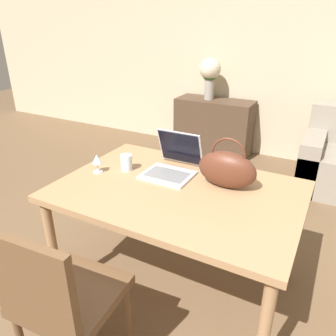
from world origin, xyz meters
name	(u,v)px	position (x,y,z in m)	size (l,w,h in m)	color
wall_back	(292,48)	(0.00, 3.28, 1.35)	(10.00, 0.06, 2.70)	beige
dining_table	(178,199)	(-0.13, 0.63, 0.65)	(1.44, 0.98, 0.73)	#A87F56
chair	(60,296)	(-0.32, -0.18, 0.51)	(0.47, 0.47, 0.90)	brown
sideboard	(214,127)	(-0.79, 3.01, 0.36)	(0.98, 0.40, 0.72)	#4C3828
laptop	(174,162)	(-0.26, 0.83, 0.80)	(0.31, 0.36, 0.26)	silver
drinking_glass	(126,163)	(-0.55, 0.71, 0.78)	(0.08, 0.08, 0.11)	silver
wine_glass	(97,160)	(-0.70, 0.59, 0.81)	(0.07, 0.07, 0.12)	silver
handbag	(227,169)	(0.11, 0.79, 0.85)	(0.35, 0.15, 0.31)	#592D1E
flower_vase	(210,72)	(-0.88, 3.00, 1.05)	(0.26, 0.26, 0.51)	#9E998E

